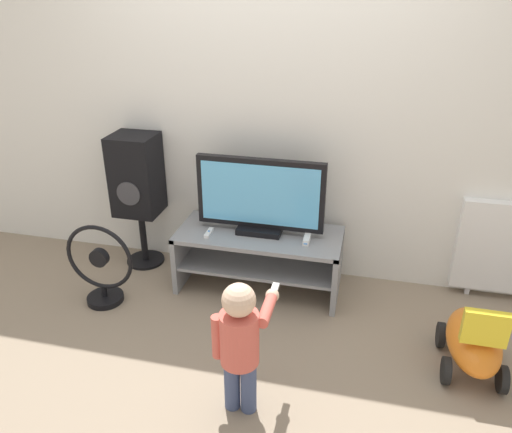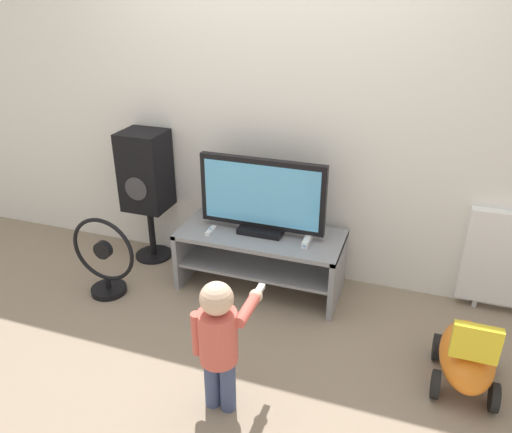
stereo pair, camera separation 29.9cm
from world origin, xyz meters
TOP-DOWN VIEW (x-y plane):
  - ground_plane at (0.00, 0.00)m, footprint 16.00×16.00m
  - wall_back at (0.00, 0.58)m, footprint 10.00×0.06m
  - tv_stand at (0.00, 0.25)m, footprint 1.14×0.50m
  - television at (0.00, 0.27)m, footprint 0.88×0.20m
  - game_console at (0.34, 0.21)m, footprint 0.04×0.16m
  - remote_primary at (-0.33, 0.15)m, footprint 0.04×0.13m
  - child at (0.17, -0.88)m, footprint 0.29×0.44m
  - speaker_tower at (-0.96, 0.38)m, footprint 0.32×0.30m
  - floor_fan at (-1.00, -0.18)m, footprint 0.48×0.25m
  - ride_on_toy at (1.37, -0.29)m, footprint 0.33×0.57m

SIDE VIEW (x-z plane):
  - ground_plane at x=0.00m, z-range 0.00..0.00m
  - ride_on_toy at x=1.37m, z-range -0.06..0.44m
  - floor_fan at x=-1.00m, z-range -0.03..0.55m
  - tv_stand at x=0.00m, z-range 0.07..0.51m
  - remote_primary at x=-0.33m, z-range 0.43..0.46m
  - child at x=0.17m, z-range 0.07..0.83m
  - game_console at x=0.34m, z-range 0.44..0.48m
  - television at x=0.00m, z-range 0.43..0.96m
  - speaker_tower at x=-0.96m, z-range 0.19..1.22m
  - wall_back at x=0.00m, z-range 0.00..2.60m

